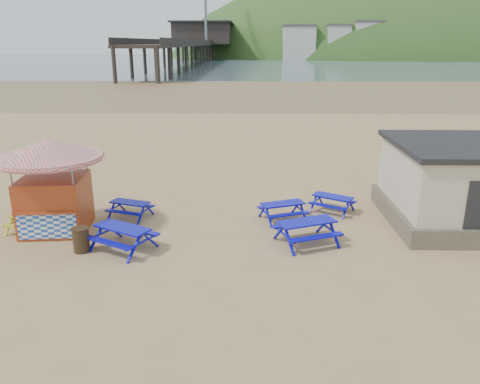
{
  "coord_description": "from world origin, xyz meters",
  "views": [
    {
      "loc": [
        1.37,
        -16.27,
        6.7
      ],
      "look_at": [
        0.98,
        1.5,
        1.0
      ],
      "focal_mm": 35.0,
      "sensor_mm": 36.0,
      "label": 1
    }
  ],
  "objects_px": {
    "picnic_table_yellow": "(30,224)",
    "litter_bin": "(81,239)",
    "picnic_table_blue_b": "(332,204)",
    "ice_cream_kiosk": "(52,173)",
    "picnic_table_blue_a": "(130,210)"
  },
  "relations": [
    {
      "from": "picnic_table_blue_b",
      "to": "ice_cream_kiosk",
      "type": "distance_m",
      "value": 10.98
    },
    {
      "from": "picnic_table_yellow",
      "to": "litter_bin",
      "type": "bearing_deg",
      "value": -18.08
    },
    {
      "from": "ice_cream_kiosk",
      "to": "litter_bin",
      "type": "relative_size",
      "value": 5.0
    },
    {
      "from": "picnic_table_blue_a",
      "to": "picnic_table_yellow",
      "type": "bearing_deg",
      "value": -135.67
    },
    {
      "from": "picnic_table_yellow",
      "to": "picnic_table_blue_b",
      "type": "bearing_deg",
      "value": 27.33
    },
    {
      "from": "ice_cream_kiosk",
      "to": "picnic_table_blue_b",
      "type": "bearing_deg",
      "value": 6.02
    },
    {
      "from": "picnic_table_blue_b",
      "to": "litter_bin",
      "type": "xyz_separation_m",
      "value": [
        -9.04,
        -4.08,
        0.09
      ]
    },
    {
      "from": "picnic_table_blue_a",
      "to": "picnic_table_blue_b",
      "type": "distance_m",
      "value": 8.23
    },
    {
      "from": "picnic_table_blue_b",
      "to": "litter_bin",
      "type": "bearing_deg",
      "value": -123.36
    },
    {
      "from": "picnic_table_yellow",
      "to": "litter_bin",
      "type": "distance_m",
      "value": 2.95
    },
    {
      "from": "picnic_table_yellow",
      "to": "litter_bin",
      "type": "xyz_separation_m",
      "value": [
        2.46,
        -1.62,
        0.11
      ]
    },
    {
      "from": "picnic_table_yellow",
      "to": "litter_bin",
      "type": "relative_size",
      "value": 2.14
    },
    {
      "from": "picnic_table_blue_a",
      "to": "litter_bin",
      "type": "bearing_deg",
      "value": -86.41
    },
    {
      "from": "ice_cream_kiosk",
      "to": "litter_bin",
      "type": "bearing_deg",
      "value": -56.37
    },
    {
      "from": "picnic_table_yellow",
      "to": "ice_cream_kiosk",
      "type": "relative_size",
      "value": 0.43
    }
  ]
}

